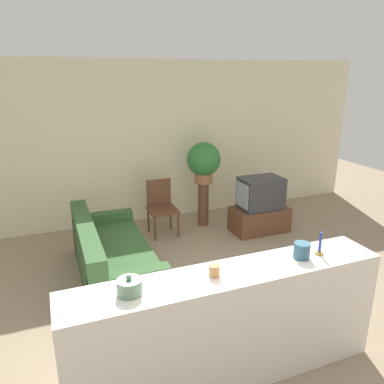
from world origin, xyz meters
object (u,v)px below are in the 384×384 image
couch (112,259)px  decorative_bowl (129,287)px  potted_plant (204,161)px  television (260,193)px  wooden_chair (161,205)px

couch → decorative_bowl: size_ratio=10.77×
couch → potted_plant: (1.76, 1.25, 0.84)m
television → wooden_chair: television is taller
wooden_chair → potted_plant: bearing=4.9°
television → wooden_chair: size_ratio=0.78×
wooden_chair → television: bearing=-19.3°
wooden_chair → couch: bearing=-130.4°
television → wooden_chair: (-1.49, 0.52, -0.18)m
couch → wooden_chair: (1.01, 1.18, 0.19)m
couch → potted_plant: size_ratio=2.88×
couch → decorative_bowl: decorative_bowl is taller
potted_plant → decorative_bowl: potted_plant is taller
wooden_chair → decorative_bowl: bearing=-110.7°
wooden_chair → decorative_bowl: decorative_bowl is taller
couch → decorative_bowl: 2.08m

